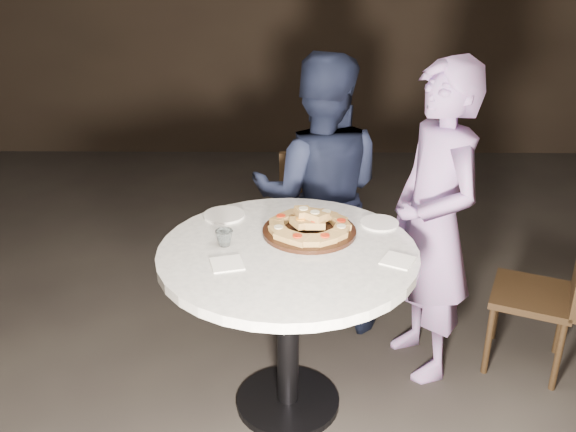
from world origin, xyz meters
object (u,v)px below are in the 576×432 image
Objects in this scene: serving_board at (309,231)px; chair_right at (553,288)px; diner_teal at (433,225)px; diner_navy at (319,195)px; table at (288,281)px; focaccia_pile at (309,224)px; water_glass at (224,238)px; chair_far at (315,206)px.

serving_board is 1.25m from chair_right.
diner_navy is at bearing -146.78° from diner_teal.
table is 3.43× the size of serving_board.
focaccia_pile is at bearing 87.68° from diner_navy.
diner_teal is at bearing 26.00° from table.
diner_navy is (0.16, 0.75, 0.08)m from table.
diner_teal is at bearing 17.49° from water_glass.
water_glass reaches higher than chair_far.
chair_far is 1.10× the size of chair_right.
table is 18.89× the size of water_glass.
water_glass reaches higher than serving_board.
focaccia_pile is 0.25× the size of diner_navy.
table is 0.91× the size of diner_teal.
chair_right is (1.27, 0.30, -0.21)m from table.
diner_teal is at bearing 16.77° from focaccia_pile.
serving_board is 5.50× the size of water_glass.
water_glass is (-0.36, -0.12, 0.03)m from serving_board.
water_glass reaches higher than chair_right.
diner_teal is (0.52, -0.83, 0.27)m from chair_far.
table is 3.83× the size of focaccia_pile.
diner_navy reaches higher than chair_right.
chair_far reaches higher than table.
table is 1.19m from chair_far.
focaccia_pile is 1.07m from chair_far.
chair_far is 0.56× the size of diner_teal.
focaccia_pile is 4.94× the size of water_glass.
table is at bearing 82.06° from diner_navy.
diner_teal is at bearing 16.78° from serving_board.
water_glass is 0.05× the size of diner_teal.
diner_navy is at bearing 93.89° from chair_far.
focaccia_pile is at bearing -60.27° from chair_right.
diner_teal is at bearing -70.31° from chair_right.
chair_right is at bearing 6.93° from focaccia_pile.
water_glass is 0.09× the size of chair_right.
chair_right is (1.54, 0.27, -0.39)m from water_glass.
chair_far is 1.42m from chair_right.
table is 0.76m from diner_teal.
serving_board is at bearing 18.64° from water_glass.
table is at bearing -81.52° from diner_teal.
diner_teal is at bearing 125.33° from chair_far.
serving_board is 0.27× the size of diner_navy.
focaccia_pile is 0.38m from water_glass.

